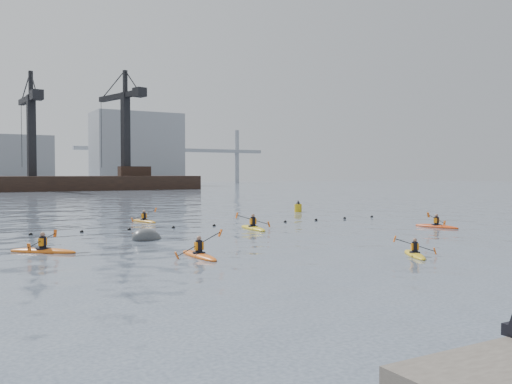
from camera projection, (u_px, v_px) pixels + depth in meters
ground at (468, 284)px, 18.33m from camera, size 400.00×400.00×0.00m
float_line at (193, 226)px, 37.66m from camera, size 33.24×0.73×0.24m
barge_pier at (31, 182)px, 113.73m from camera, size 72.00×19.30×29.50m
skyline at (21, 153)px, 149.68m from camera, size 141.00×28.00×22.00m
kayaker_0 at (199, 255)px, 24.17m from camera, size 2.32×3.35×1.31m
kayaker_1 at (415, 254)px, 24.48m from camera, size 1.94×2.75×1.02m
kayaker_2 at (43, 250)px, 25.54m from camera, size 3.04×2.71×1.10m
kayaker_3 at (253, 228)px, 36.08m from camera, size 2.50×3.71×1.29m
kayaker_4 at (436, 226)px, 37.34m from camera, size 2.25×3.37×1.21m
kayaker_5 at (144, 221)px, 41.47m from camera, size 2.17×3.26×1.17m
mooring_buoy at (147, 239)px, 30.66m from camera, size 2.84×2.81×1.66m
nav_buoy at (298, 208)px, 52.12m from camera, size 0.71×0.71×1.29m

